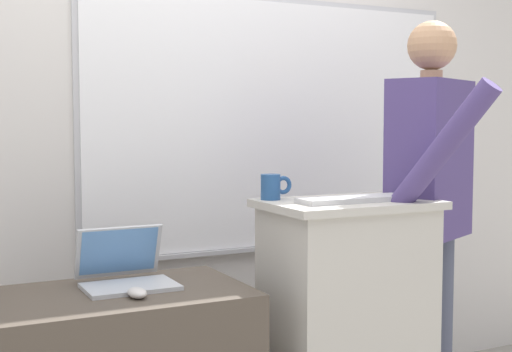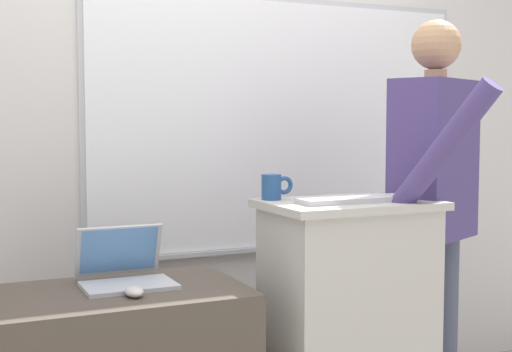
{
  "view_description": "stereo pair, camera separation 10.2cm",
  "coord_description": "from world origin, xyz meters",
  "px_view_note": "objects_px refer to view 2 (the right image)",
  "views": [
    {
      "loc": [
        -1.14,
        -1.91,
        1.35
      ],
      "look_at": [
        0.05,
        0.47,
        1.14
      ],
      "focal_mm": 50.0,
      "sensor_mm": 36.0,
      "label": 1
    },
    {
      "loc": [
        -1.05,
        -1.95,
        1.35
      ],
      "look_at": [
        0.05,
        0.47,
        1.14
      ],
      "focal_mm": 50.0,
      "sensor_mm": 36.0,
      "label": 2
    }
  ],
  "objects_px": {
    "computer_mouse_by_laptop": "(134,292)",
    "coffee_mug": "(273,187)",
    "wireless_keyboard": "(354,200)",
    "lectern_podium": "(348,334)",
    "laptop": "(124,269)",
    "person_presenter": "(434,202)"
  },
  "relations": [
    {
      "from": "wireless_keyboard",
      "to": "computer_mouse_by_laptop",
      "type": "height_order",
      "value": "wireless_keyboard"
    },
    {
      "from": "lectern_podium",
      "to": "wireless_keyboard",
      "type": "relative_size",
      "value": 2.34
    },
    {
      "from": "lectern_podium",
      "to": "laptop",
      "type": "relative_size",
      "value": 3.29
    },
    {
      "from": "person_presenter",
      "to": "coffee_mug",
      "type": "xyz_separation_m",
      "value": [
        -0.67,
        0.13,
        0.08
      ]
    },
    {
      "from": "laptop",
      "to": "computer_mouse_by_laptop",
      "type": "relative_size",
      "value": 3.17
    },
    {
      "from": "person_presenter",
      "to": "computer_mouse_by_laptop",
      "type": "distance_m",
      "value": 1.29
    },
    {
      "from": "person_presenter",
      "to": "computer_mouse_by_laptop",
      "type": "bearing_deg",
      "value": 156.36
    },
    {
      "from": "laptop",
      "to": "coffee_mug",
      "type": "distance_m",
      "value": 0.64
    },
    {
      "from": "lectern_podium",
      "to": "laptop",
      "type": "xyz_separation_m",
      "value": [
        -0.83,
        0.17,
        0.29
      ]
    },
    {
      "from": "coffee_mug",
      "to": "lectern_podium",
      "type": "bearing_deg",
      "value": -31.26
    },
    {
      "from": "lectern_podium",
      "to": "laptop",
      "type": "height_order",
      "value": "lectern_podium"
    },
    {
      "from": "laptop",
      "to": "person_presenter",
      "type": "bearing_deg",
      "value": -6.79
    },
    {
      "from": "laptop",
      "to": "wireless_keyboard",
      "type": "relative_size",
      "value": 0.71
    },
    {
      "from": "person_presenter",
      "to": "laptop",
      "type": "xyz_separation_m",
      "value": [
        -1.26,
        0.15,
        -0.2
      ]
    },
    {
      "from": "lectern_podium",
      "to": "computer_mouse_by_laptop",
      "type": "bearing_deg",
      "value": -178.14
    },
    {
      "from": "wireless_keyboard",
      "to": "computer_mouse_by_laptop",
      "type": "relative_size",
      "value": 4.45
    },
    {
      "from": "lectern_podium",
      "to": "wireless_keyboard",
      "type": "bearing_deg",
      "value": -99.93
    },
    {
      "from": "lectern_podium",
      "to": "wireless_keyboard",
      "type": "distance_m",
      "value": 0.53
    },
    {
      "from": "computer_mouse_by_laptop",
      "to": "coffee_mug",
      "type": "bearing_deg",
      "value": 16.6
    },
    {
      "from": "computer_mouse_by_laptop",
      "to": "coffee_mug",
      "type": "xyz_separation_m",
      "value": [
        0.6,
        0.18,
        0.31
      ]
    },
    {
      "from": "computer_mouse_by_laptop",
      "to": "person_presenter",
      "type": "bearing_deg",
      "value": 2.23
    },
    {
      "from": "coffee_mug",
      "to": "wireless_keyboard",
      "type": "bearing_deg",
      "value": -40.72
    }
  ]
}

